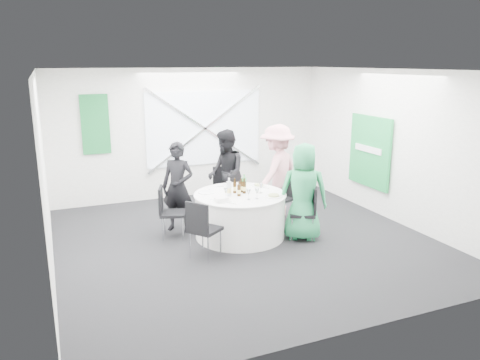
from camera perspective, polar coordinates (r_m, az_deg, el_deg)
name	(u,v)px	position (r m, az deg, el deg)	size (l,w,h in m)	color
floor	(245,240)	(7.95, 0.56, -7.33)	(6.00, 6.00, 0.00)	black
ceiling	(245,70)	(7.40, 0.61, 13.28)	(6.00, 6.00, 0.00)	white
wall_back	(191,133)	(10.33, -6.00, 5.69)	(6.00, 6.00, 0.00)	silver
wall_front	(358,213)	(5.02, 14.20, -3.89)	(6.00, 6.00, 0.00)	silver
wall_left	(44,176)	(6.97, -22.74, 0.48)	(6.00, 6.00, 0.00)	silver
wall_right	(393,146)	(9.14, 18.20, 3.93)	(6.00, 6.00, 0.00)	silver
window_panel	(204,128)	(10.37, -4.36, 6.32)	(2.60, 0.03, 1.60)	silver
window_brace_a	(205,128)	(10.33, -4.29, 6.29)	(0.05, 0.05, 3.16)	silver
window_brace_b	(205,128)	(10.33, -4.29, 6.29)	(0.05, 0.05, 3.16)	silver
green_banner	(95,124)	(9.87, -17.22, 6.49)	(0.55, 0.04, 1.20)	#156A2D
green_sign	(370,152)	(9.59, 15.52, 3.37)	(0.05, 1.20, 1.40)	#1B9543
banquet_table	(240,215)	(8.00, 0.00, -4.31)	(1.56, 1.56, 0.76)	silver
chair_back	(224,187)	(9.10, -1.91, -0.87)	(0.48, 0.49, 0.94)	black
chair_back_left	(168,208)	(7.97, -8.80, -3.45)	(0.52, 0.52, 0.90)	black
chair_back_right	(284,194)	(8.85, 5.34, -1.69)	(0.52, 0.52, 0.86)	black
chair_front_right	(308,208)	(7.93, 8.24, -3.44)	(0.57, 0.56, 0.92)	black
chair_front_left	(202,226)	(7.06, -4.69, -5.56)	(0.59, 0.58, 0.92)	black
person_man_back_left	(178,187)	(8.25, -7.59, -0.85)	(0.58, 0.38, 1.59)	black
person_man_back	(226,174)	(8.93, -1.74, 0.78)	(0.82, 0.45, 1.69)	black
person_woman_pink	(277,171)	(8.92, 4.53, 1.05)	(1.16, 0.54, 1.79)	pink
person_woman_green	(303,192)	(7.84, 7.74, -1.45)	(0.80, 0.52, 1.64)	#289459
plate_back	(230,186)	(8.37, -1.21, -0.69)	(0.28, 0.28, 0.01)	white
plate_back_left	(206,192)	(7.97, -4.13, -1.49)	(0.28, 0.28, 0.01)	white
plate_back_right	(259,185)	(8.36, 2.32, -0.66)	(0.25, 0.25, 0.04)	white
plate_front_right	(274,196)	(7.72, 4.12, -1.95)	(0.28, 0.28, 0.04)	white
plate_front_left	(223,201)	(7.48, -2.07, -2.53)	(0.26, 0.26, 0.01)	white
napkin	(221,199)	(7.43, -2.28, -2.36)	(0.20, 0.13, 0.05)	silver
beer_bottle_a	(235,187)	(7.91, -0.66, -0.92)	(0.06, 0.06, 0.25)	#3A220A
beer_bottle_b	(241,187)	(7.96, 0.15, -0.84)	(0.06, 0.06, 0.25)	#3A220A
beer_bottle_c	(244,188)	(7.89, 0.52, -0.92)	(0.06, 0.06, 0.26)	#3A220A
beer_bottle_d	(239,190)	(7.73, -0.12, -1.29)	(0.06, 0.06, 0.25)	#3A220A
green_water_bottle	(244,185)	(8.01, 0.50, -0.57)	(0.08, 0.08, 0.29)	green
clear_water_bottle	(229,189)	(7.73, -1.35, -1.09)	(0.08, 0.08, 0.31)	silver
wine_glass_a	(226,191)	(7.60, -1.75, -1.33)	(0.07, 0.07, 0.17)	white
wine_glass_b	(257,191)	(7.57, 2.08, -1.39)	(0.07, 0.07, 0.17)	white
wine_glass_c	(261,186)	(7.91, 2.57, -0.71)	(0.07, 0.07, 0.17)	white
wine_glass_d	(249,192)	(7.54, 1.06, -1.46)	(0.07, 0.07, 0.17)	white
fork_a	(265,188)	(8.24, 3.13, -0.98)	(0.01, 0.15, 0.01)	silver
knife_a	(253,186)	(8.39, 1.56, -0.68)	(0.01, 0.15, 0.01)	silver
fork_b	(213,200)	(7.54, -3.36, -2.44)	(0.01, 0.15, 0.01)	silver
knife_b	(232,203)	(7.34, -0.94, -2.88)	(0.01, 0.15, 0.01)	silver
fork_c	(209,190)	(8.12, -3.74, -1.23)	(0.01, 0.15, 0.01)	silver
knife_c	(206,194)	(7.85, -4.19, -1.77)	(0.01, 0.15, 0.01)	silver
fork_d	(234,185)	(8.43, -0.68, -0.61)	(0.01, 0.15, 0.01)	silver
knife_d	(221,187)	(8.33, -2.38, -0.80)	(0.01, 0.15, 0.01)	silver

